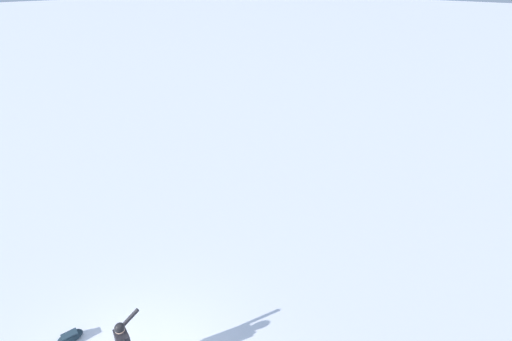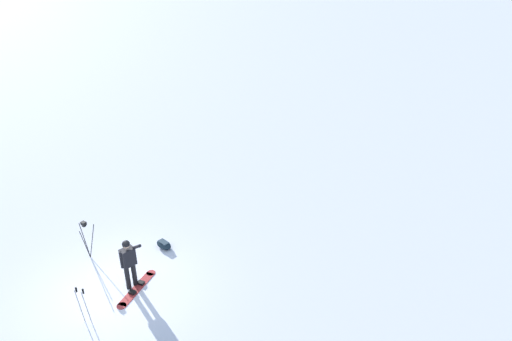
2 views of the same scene
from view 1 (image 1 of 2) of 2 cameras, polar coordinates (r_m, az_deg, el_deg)
The scene contains 1 object.
gear_bag_large at distance 11.60m, azimuth -25.97°, elevation -21.39°, with size 0.42×0.66×0.25m.
Camera 1 is at (-5.79, 1.75, 8.34)m, focal length 26.85 mm.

